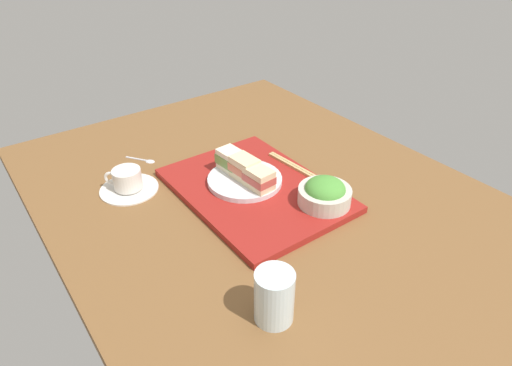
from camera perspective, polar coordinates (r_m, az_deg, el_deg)
The scene contains 11 objects.
ground_plane at distance 112.03cm, azimuth 2.13°, elevation -2.98°, with size 140.00×100.00×3.00cm, color brown.
serving_tray at distance 113.73cm, azimuth -0.18°, elevation -0.87°, with size 45.54×33.35×1.76cm, color maroon.
sandwich_plate at distance 114.81cm, azimuth -1.43°, elevation 0.40°, with size 19.12×19.12×1.34cm, color silver.
sandwich_near at distance 109.36cm, azimuth 0.38°, elevation 0.60°, with size 7.54×5.72×5.17cm.
sandwich_middle at distance 112.94cm, azimuth -1.46°, elevation 1.91°, with size 7.84×5.72×5.75cm.
sandwich_far at distance 116.92cm, azimuth -3.18°, elevation 2.94°, with size 7.78×5.87×5.38cm.
salad_bowl at distance 107.12cm, azimuth 8.74°, elevation -1.28°, with size 12.68×12.68×6.66cm.
chopsticks_pair at distance 120.94cm, azimuth 5.25°, elevation 1.93°, with size 20.95×3.32×0.70cm.
coffee_cup at distance 118.71cm, azimuth -16.02°, elevation 0.12°, with size 14.89×14.89×5.91cm.
drinking_glass at distance 80.56cm, azimuth 2.34°, elevation -14.24°, with size 7.15×7.15×10.44cm, color silver.
teaspoon at distance 131.38cm, azimuth -13.79°, elevation 2.87°, with size 8.25×6.38×0.80cm.
Camera 1 is at (-70.61, 56.76, 64.41)cm, focal length 31.44 mm.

